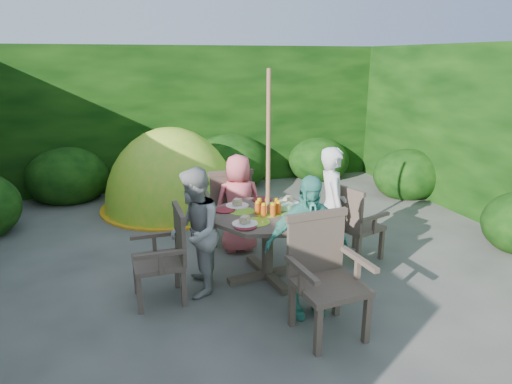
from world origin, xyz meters
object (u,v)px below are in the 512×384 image
object	(u,v)px
parasol_pole	(268,179)
child_front	(307,247)
patio_table	(268,224)
child_back	(239,203)
garden_chair_right	(354,222)
garden_chair_back	(229,204)
garden_chair_front	(324,273)
garden_chair_left	(166,254)
dome_tent	(173,207)
child_right	(332,207)
child_left	(195,232)

from	to	relation	value
parasol_pole	child_front	size ratio (longest dim) A/B	1.65
patio_table	child_back	distance (m)	0.80
garden_chair_right	garden_chair_back	size ratio (longest dim) A/B	0.92
garden_chair_front	child_front	bearing A→B (deg)	93.10
garden_chair_left	dome_tent	distance (m)	2.95
garden_chair_front	child_right	xyz separation A→B (m)	(0.66, 1.18, 0.15)
garden_chair_left	child_front	xyz separation A→B (m)	(1.19, -0.66, 0.19)
child_left	patio_table	bearing A→B (deg)	109.01
child_left	child_right	bearing A→B (deg)	108.94
child_right	patio_table	bearing A→B (deg)	108.82
child_right	child_front	bearing A→B (deg)	153.89
parasol_pole	child_front	xyz separation A→B (m)	(0.09, -0.79, -0.44)
garden_chair_left	garden_chair_front	distance (m)	1.55
child_front	child_right	bearing A→B (deg)	58.78
garden_chair_left	garden_chair_back	world-z (taller)	garden_chair_back
child_left	child_back	world-z (taller)	child_left
child_front	parasol_pole	bearing A→B (deg)	103.78
parasol_pole	garden_chair_front	world-z (taller)	parasol_pole
garden_chair_right	child_left	size ratio (longest dim) A/B	0.67
dome_tent	garden_chair_front	bearing A→B (deg)	-85.62
patio_table	dome_tent	bearing A→B (deg)	103.20
child_right	child_back	size ratio (longest dim) A/B	1.14
garden_chair_right	dome_tent	distance (m)	3.18
garden_chair_front	child_back	size ratio (longest dim) A/B	0.83
child_back	garden_chair_front	bearing A→B (deg)	99.02
patio_table	child_left	distance (m)	0.80
patio_table	child_front	bearing A→B (deg)	-83.60
patio_table	garden_chair_back	size ratio (longest dim) A/B	1.47
parasol_pole	garden_chair_right	world-z (taller)	parasol_pole
child_back	dome_tent	size ratio (longest dim) A/B	0.47
patio_table	parasol_pole	world-z (taller)	parasol_pole
child_right	dome_tent	xyz separation A→B (m)	(-1.43, 2.65, -0.69)
garden_chair_right	child_back	bearing A→B (deg)	42.11
patio_table	garden_chair_left	xyz separation A→B (m)	(-1.10, -0.14, -0.14)
child_right	child_front	distance (m)	1.13
garden_chair_back	garden_chair_front	world-z (taller)	garden_chair_front
garden_chair_back	child_right	xyz separation A→B (m)	(0.94, -0.99, 0.18)
child_back	child_front	bearing A→B (deg)	98.91
child_right	child_front	xyz separation A→B (m)	(-0.70, -0.89, -0.02)
child_left	dome_tent	world-z (taller)	child_left
garden_chair_front	child_back	bearing A→B (deg)	92.49
parasol_pole	garden_chair_right	bearing A→B (deg)	5.91
parasol_pole	child_left	xyz separation A→B (m)	(-0.79, -0.09, -0.45)
child_front	dome_tent	size ratio (longest dim) A/B	0.52
parasol_pole	child_right	bearing A→B (deg)	6.70
child_back	garden_chair_right	bearing A→B (deg)	152.46
patio_table	garden_chair_front	bearing A→B (deg)	-83.33
garden_chair_right	child_front	world-z (taller)	child_front
garden_chair_front	child_left	xyz separation A→B (m)	(-0.93, 0.99, 0.12)
patio_table	garden_chair_front	size ratio (longest dim) A/B	1.40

